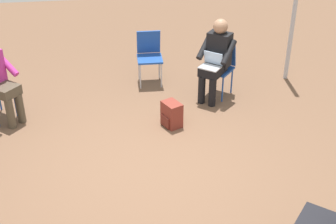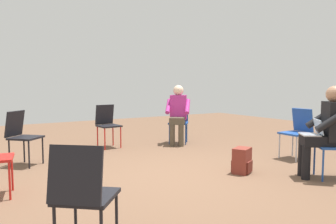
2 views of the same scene
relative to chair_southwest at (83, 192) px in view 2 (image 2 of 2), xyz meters
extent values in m
plane|color=brown|center=(1.68, 1.49, -0.50)|extent=(14.55, 14.55, 0.00)
cube|color=black|center=(0.05, 0.06, -0.06)|extent=(0.56, 0.56, 0.03)
cylinder|color=black|center=(0.03, 0.30, -0.29)|extent=(0.02, 0.02, 0.42)
cylinder|color=black|center=(0.29, 0.07, -0.29)|extent=(0.02, 0.02, 0.42)
cube|color=black|center=(-0.08, -0.09, 0.15)|extent=(0.35, 0.32, 0.40)
cube|color=#1E4799|center=(3.17, 3.50, -0.06)|extent=(0.56, 0.56, 0.03)
cylinder|color=#1E4799|center=(3.20, 3.26, -0.29)|extent=(0.02, 0.02, 0.42)
cylinder|color=#1E4799|center=(2.93, 3.48, -0.29)|extent=(0.02, 0.02, 0.42)
cylinder|color=#1E4799|center=(3.41, 3.52, -0.29)|extent=(0.02, 0.02, 0.42)
cylinder|color=#1E4799|center=(3.15, 3.74, -0.29)|extent=(0.02, 0.02, 0.42)
cube|color=#1E4799|center=(3.29, 3.65, 0.15)|extent=(0.35, 0.31, 0.40)
cube|color=black|center=(1.73, 3.82, -0.06)|extent=(0.43, 0.43, 0.03)
cylinder|color=red|center=(1.91, 3.66, -0.29)|extent=(0.02, 0.02, 0.42)
cylinder|color=red|center=(1.58, 3.64, -0.29)|extent=(0.02, 0.02, 0.42)
cylinder|color=red|center=(1.89, 4.00, -0.29)|extent=(0.02, 0.02, 0.42)
cylinder|color=red|center=(1.55, 3.98, -0.29)|extent=(0.02, 0.02, 0.42)
cube|color=black|center=(1.72, 4.01, 0.15)|extent=(0.39, 0.12, 0.40)
cylinder|color=red|center=(-0.24, 1.95, -0.29)|extent=(0.02, 0.02, 0.42)
cylinder|color=red|center=(-0.30, 1.61, -0.29)|extent=(0.02, 0.02, 0.42)
cube|color=#1E4799|center=(4.00, 1.23, -0.06)|extent=(0.41, 0.41, 0.03)
cylinder|color=#B7B7BC|center=(3.83, 1.06, -0.29)|extent=(0.02, 0.02, 0.42)
cylinder|color=#B7B7BC|center=(3.83, 1.40, -0.29)|extent=(0.02, 0.02, 0.42)
cylinder|color=#B7B7BC|center=(4.17, 1.05, -0.29)|extent=(0.02, 0.02, 0.42)
cylinder|color=#B7B7BC|center=(4.17, 1.39, -0.29)|extent=(0.02, 0.02, 0.42)
cube|color=#1E4799|center=(4.19, 1.22, 0.15)|extent=(0.10, 0.38, 0.40)
cube|color=black|center=(0.11, 3.15, -0.06)|extent=(0.57, 0.57, 0.03)
cylinder|color=black|center=(0.35, 3.15, -0.29)|extent=(0.02, 0.02, 0.42)
cylinder|color=black|center=(0.10, 2.91, -0.29)|extent=(0.02, 0.02, 0.42)
cylinder|color=black|center=(0.11, 3.39, -0.29)|extent=(0.02, 0.02, 0.42)
cylinder|color=black|center=(-0.14, 3.15, -0.29)|extent=(0.02, 0.02, 0.42)
cube|color=black|center=(-0.03, 3.29, 0.15)|extent=(0.34, 0.33, 0.40)
cube|color=#1E4799|center=(3.45, 0.23, -0.06)|extent=(0.56, 0.56, 0.03)
cylinder|color=#1E4799|center=(3.21, 0.20, -0.29)|extent=(0.02, 0.02, 0.42)
cylinder|color=#1E4799|center=(3.42, 0.47, -0.29)|extent=(0.02, 0.02, 0.42)
cylinder|color=black|center=(3.11, 0.38, -0.27)|extent=(0.11, 0.11, 0.45)
cylinder|color=black|center=(3.22, 0.52, -0.27)|extent=(0.11, 0.11, 0.45)
cube|color=black|center=(3.30, 0.35, 0.01)|extent=(0.52, 0.50, 0.14)
cube|color=black|center=(3.45, 0.23, 0.27)|extent=(0.38, 0.40, 0.52)
sphere|color=#A87A5B|center=(3.45, 0.23, 0.63)|extent=(0.22, 0.22, 0.22)
cylinder|color=black|center=(3.24, 0.14, 0.30)|extent=(0.36, 0.32, 0.31)
cylinder|color=black|center=(3.49, 0.45, 0.30)|extent=(0.36, 0.32, 0.31)
cube|color=#9EA0A5|center=(3.21, 0.42, 0.09)|extent=(0.36, 0.37, 0.02)
cube|color=#B2D1F2|center=(3.30, 0.35, 0.20)|extent=(0.23, 0.27, 0.20)
cylinder|color=#4C4233|center=(3.02, 3.17, -0.27)|extent=(0.11, 0.11, 0.45)
cylinder|color=#4C4233|center=(2.88, 3.28, -0.27)|extent=(0.11, 0.11, 0.45)
cube|color=#4C4233|center=(3.05, 3.35, 0.01)|extent=(0.50, 0.51, 0.14)
cube|color=#B22D84|center=(3.17, 3.50, 0.27)|extent=(0.40, 0.39, 0.52)
sphere|color=beige|center=(3.17, 3.50, 0.63)|extent=(0.22, 0.22, 0.22)
cylinder|color=#B22D84|center=(3.26, 3.30, 0.30)|extent=(0.32, 0.36, 0.31)
cylinder|color=#B22D84|center=(2.96, 3.55, 0.30)|extent=(0.32, 0.36, 0.31)
cube|color=maroon|center=(2.63, 1.07, -0.32)|extent=(0.34, 0.30, 0.36)
cube|color=maroon|center=(2.63, 1.07, -0.40)|extent=(0.29, 0.31, 0.16)
camera|label=1|loc=(-2.93, 1.89, 2.97)|focal=50.00mm
camera|label=2|loc=(-0.69, -2.24, 0.76)|focal=35.00mm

